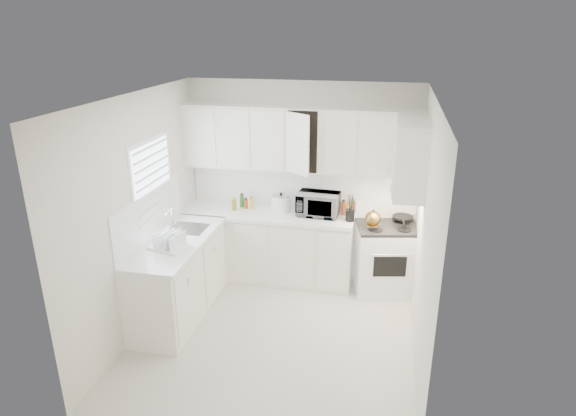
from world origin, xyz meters
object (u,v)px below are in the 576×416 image
(utensil_crock, at_px, (350,207))
(stove, at_px, (386,249))
(tea_kettle, at_px, (373,217))
(microwave, at_px, (318,202))
(rice_cooker, at_px, (281,202))
(dish_rack, at_px, (169,239))

(utensil_crock, bearing_deg, stove, 10.79)
(stove, xyz_separation_m, tea_kettle, (-0.18, -0.16, 0.48))
(microwave, height_order, rice_cooker, microwave)
(stove, height_order, dish_rack, dish_rack)
(utensil_crock, bearing_deg, dish_rack, -146.78)
(tea_kettle, bearing_deg, dish_rack, -176.22)
(stove, bearing_deg, microwave, 165.72)
(utensil_crock, height_order, dish_rack, utensil_crock)
(utensil_crock, bearing_deg, microwave, 163.36)
(tea_kettle, relative_size, rice_cooker, 0.92)
(microwave, bearing_deg, utensil_crock, -12.86)
(tea_kettle, distance_m, rice_cooker, 1.22)
(rice_cooker, height_order, utensil_crock, utensil_crock)
(stove, distance_m, tea_kettle, 0.53)
(microwave, relative_size, dish_rack, 1.34)
(tea_kettle, height_order, rice_cooker, rice_cooker)
(stove, xyz_separation_m, rice_cooker, (-1.38, 0.07, 0.51))
(rice_cooker, xyz_separation_m, utensil_crock, (0.91, -0.16, 0.05))
(stove, height_order, rice_cooker, rice_cooker)
(microwave, bearing_deg, stove, 1.40)
(rice_cooker, xyz_separation_m, dish_rack, (-0.94, -1.37, -0.02))
(stove, bearing_deg, rice_cooker, 165.27)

